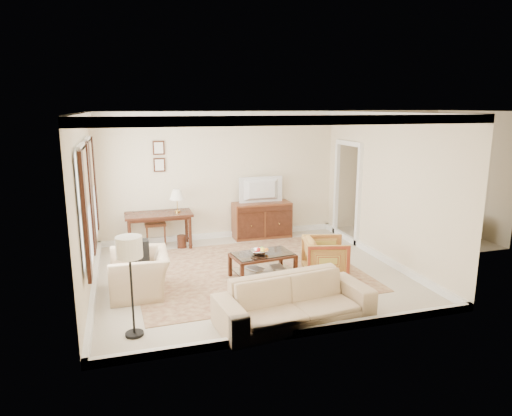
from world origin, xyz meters
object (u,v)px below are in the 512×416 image
coffee_table (263,259)px  striped_armchair (325,255)px  writing_desk (159,218)px  club_armchair (139,266)px  sideboard (262,220)px  tv (262,182)px  sofa (295,294)px

coffee_table → striped_armchair: 1.14m
writing_desk → club_armchair: 2.49m
coffee_table → writing_desk: bearing=124.4°
sideboard → coffee_table: 2.61m
tv → coffee_table: tv is taller
club_armchair → writing_desk: bearing=169.1°
coffee_table → sofa: 1.78m
tv → writing_desk: bearing=3.5°
writing_desk → sofa: 4.38m
sideboard → sofa: (-0.85, -4.27, 0.02)m
club_armchair → sofa: (2.04, -1.68, -0.03)m
writing_desk → sideboard: (2.36, 0.16, -0.25)m
coffee_table → sofa: sofa is taller
writing_desk → sofa: size_ratio=0.64×
sideboard → striped_armchair: 2.73m
coffee_table → striped_armchair: striped_armchair is taller
tv → sofa: (-0.85, -4.25, -0.88)m
tv → coffee_table: bearing=72.8°
writing_desk → coffee_table: (1.60, -2.33, -0.31)m
tv → club_armchair: size_ratio=0.92×
sideboard → tv: 0.90m
coffee_table → club_armchair: club_armchair is taller
sideboard → club_armchair: club_armchair is taller
club_armchair → sofa: 2.64m
striped_armchair → tv: bearing=21.9°
writing_desk → club_armchair: (-0.53, -2.42, -0.20)m
sideboard → sofa: sofa is taller
tv → coffee_table: (-0.77, -2.48, -0.96)m
tv → striped_armchair: tv is taller
sofa → writing_desk: bearing=103.6°
writing_desk → sofa: (1.51, -4.10, -0.23)m
writing_desk → coffee_table: bearing=-55.6°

